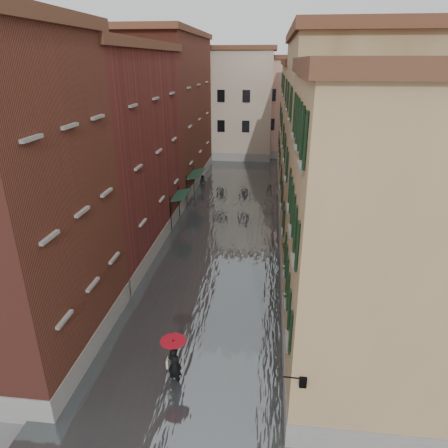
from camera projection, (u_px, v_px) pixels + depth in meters
The scene contains 16 objects.
ground at pixel (198, 329), 19.08m from camera, with size 120.00×120.00×0.00m, color #5C5B5E.
floodwater at pixel (227, 224), 30.98m from camera, with size 10.00×60.00×0.20m, color #4E5557.
building_left_near at pixel (7, 210), 15.52m from camera, with size 6.00×8.00×13.00m, color brown.
building_left_mid at pixel (113, 155), 25.72m from camera, with size 6.00×14.00×12.50m, color maroon.
building_left_far at pixel (169, 114), 39.21m from camera, with size 6.00×16.00×14.00m, color brown.
building_right_near at pixel (376, 246), 14.30m from camera, with size 6.00×8.00×11.50m, color #A68555.
building_right_mid at pixel (335, 157), 24.12m from camera, with size 6.00×14.00×13.00m, color tan.
building_right_far at pixel (312, 130), 38.19m from camera, with size 6.00×16.00×11.50m, color #A68555.
building_end_cream at pixel (225, 105), 51.83m from camera, with size 12.00×9.00×13.00m, color #C1B39A.
building_end_pink at pixel (294, 108), 52.89m from camera, with size 10.00×9.00×12.00m, color #CE9791.
awning_near at pixel (180, 196), 29.97m from camera, with size 1.09×2.81×2.80m.
awning_far at pixel (195, 175), 35.51m from camera, with size 1.09×3.39×2.80m.
wall_lantern at pixel (302, 381), 11.96m from camera, with size 0.71×0.22×0.35m.
window_planters at pixel (289, 264), 17.77m from camera, with size 0.59×5.63×0.84m.
pedestrian_main at pixel (174, 357), 15.42m from camera, with size 1.02×1.02×2.06m.
pedestrian_far at pixel (203, 183), 39.12m from camera, with size 0.74×0.58×1.52m, color black.
Camera 1 is at (3.07, -15.48, 11.92)m, focal length 32.00 mm.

